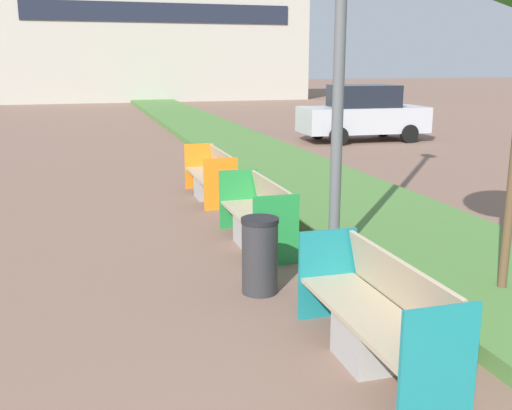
% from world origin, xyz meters
% --- Properties ---
extents(planter_grass_strip, '(2.80, 120.00, 0.18)m').
position_xyz_m(planter_grass_strip, '(3.20, 12.00, 0.09)').
color(planter_grass_strip, '#4C7A38').
rests_on(planter_grass_strip, ground).
extents(building_backdrop, '(20.59, 5.65, 10.42)m').
position_xyz_m(building_backdrop, '(4.00, 42.69, 5.21)').
color(building_backdrop, '#B2AD9E').
rests_on(building_backdrop, ground).
extents(bench_teal_frame, '(0.65, 2.07, 0.94)m').
position_xyz_m(bench_teal_frame, '(0.94, 3.69, 0.37)').
color(bench_teal_frame, '#9E9B96').
rests_on(bench_teal_frame, ground).
extents(bench_green_frame, '(0.65, 1.96, 0.94)m').
position_xyz_m(bench_green_frame, '(0.94, 7.35, 0.36)').
color(bench_green_frame, '#9E9B96').
rests_on(bench_green_frame, ground).
extents(bench_orange_frame, '(0.65, 2.05, 0.94)m').
position_xyz_m(bench_orange_frame, '(0.94, 10.56, 0.37)').
color(bench_orange_frame, '#9E9B96').
rests_on(bench_orange_frame, ground).
extents(litter_bin, '(0.43, 0.43, 0.89)m').
position_xyz_m(litter_bin, '(0.43, 5.55, 0.44)').
color(litter_bin, '#2D2D30').
rests_on(litter_bin, ground).
extents(parked_car_distant, '(4.28, 2.00, 1.86)m').
position_xyz_m(parked_car_distant, '(7.68, 17.73, 0.91)').
color(parked_car_distant, '#B7BABF').
rests_on(parked_car_distant, ground).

